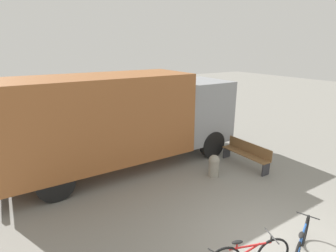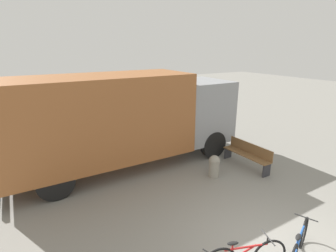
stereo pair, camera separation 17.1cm
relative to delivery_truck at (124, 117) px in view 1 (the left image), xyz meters
name	(u,v)px [view 1 (the left image)]	position (x,y,z in m)	size (l,w,h in m)	color
delivery_truck	(124,117)	(0.00, 0.00, 0.00)	(8.09, 2.31, 3.24)	#99592D
park_bench	(247,153)	(3.66, -2.22, -1.33)	(0.43, 1.88, 0.84)	brown
bicycle_far	(301,243)	(1.23, -5.81, -1.44)	(1.56, 0.70, 0.77)	black
bollard_near_bench	(214,165)	(2.13, -2.22, -1.41)	(0.35, 0.35, 0.74)	gray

